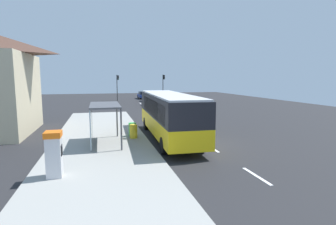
# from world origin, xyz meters

# --- Properties ---
(ground_plane) EXTENTS (56.00, 92.00, 0.04)m
(ground_plane) POSITION_xyz_m (0.00, 14.00, -0.02)
(ground_plane) COLOR #262628
(sidewalk_platform) EXTENTS (6.20, 30.00, 0.18)m
(sidewalk_platform) POSITION_xyz_m (-6.40, 2.00, 0.09)
(sidewalk_platform) COLOR #999993
(sidewalk_platform) RESTS_ON ground
(lane_stripe_seg_0) EXTENTS (0.16, 2.20, 0.01)m
(lane_stripe_seg_0) POSITION_xyz_m (0.25, -6.00, 0.01)
(lane_stripe_seg_0) COLOR silver
(lane_stripe_seg_0) RESTS_ON ground
(lane_stripe_seg_1) EXTENTS (0.16, 2.20, 0.01)m
(lane_stripe_seg_1) POSITION_xyz_m (0.25, -1.00, 0.01)
(lane_stripe_seg_1) COLOR silver
(lane_stripe_seg_1) RESTS_ON ground
(lane_stripe_seg_2) EXTENTS (0.16, 2.20, 0.01)m
(lane_stripe_seg_2) POSITION_xyz_m (0.25, 4.00, 0.01)
(lane_stripe_seg_2) COLOR silver
(lane_stripe_seg_2) RESTS_ON ground
(lane_stripe_seg_3) EXTENTS (0.16, 2.20, 0.01)m
(lane_stripe_seg_3) POSITION_xyz_m (0.25, 9.00, 0.01)
(lane_stripe_seg_3) COLOR silver
(lane_stripe_seg_3) RESTS_ON ground
(lane_stripe_seg_4) EXTENTS (0.16, 2.20, 0.01)m
(lane_stripe_seg_4) POSITION_xyz_m (0.25, 14.00, 0.01)
(lane_stripe_seg_4) COLOR silver
(lane_stripe_seg_4) RESTS_ON ground
(lane_stripe_seg_5) EXTENTS (0.16, 2.20, 0.01)m
(lane_stripe_seg_5) POSITION_xyz_m (0.25, 19.00, 0.01)
(lane_stripe_seg_5) COLOR silver
(lane_stripe_seg_5) RESTS_ON ground
(lane_stripe_seg_6) EXTENTS (0.16, 2.20, 0.01)m
(lane_stripe_seg_6) POSITION_xyz_m (0.25, 24.00, 0.01)
(lane_stripe_seg_6) COLOR silver
(lane_stripe_seg_6) RESTS_ON ground
(lane_stripe_seg_7) EXTENTS (0.16, 2.20, 0.01)m
(lane_stripe_seg_7) POSITION_xyz_m (0.25, 29.00, 0.01)
(lane_stripe_seg_7) COLOR silver
(lane_stripe_seg_7) RESTS_ON ground
(bus) EXTENTS (2.88, 11.09, 3.21)m
(bus) POSITION_xyz_m (-1.71, 2.04, 1.84)
(bus) COLOR yellow
(bus) RESTS_ON ground
(white_van) EXTENTS (2.20, 5.27, 2.30)m
(white_van) POSITION_xyz_m (2.20, 24.02, 1.34)
(white_van) COLOR silver
(white_van) RESTS_ON ground
(sedan_near) EXTENTS (1.88, 4.42, 1.52)m
(sedan_near) POSITION_xyz_m (2.30, 38.83, 0.79)
(sedan_near) COLOR navy
(sedan_near) RESTS_ON ground
(sedan_far) EXTENTS (1.85, 4.41, 1.52)m
(sedan_far) POSITION_xyz_m (2.30, 32.45, 0.79)
(sedan_far) COLOR #B7B7BC
(sedan_far) RESTS_ON ground
(ticket_machine) EXTENTS (0.66, 0.76, 1.94)m
(ticket_machine) POSITION_xyz_m (-8.32, -4.35, 1.17)
(ticket_machine) COLOR silver
(ticket_machine) RESTS_ON sidewalk_platform
(recycling_bin_yellow) EXTENTS (0.52, 0.52, 0.95)m
(recycling_bin_yellow) POSITION_xyz_m (-4.20, 2.14, 0.66)
(recycling_bin_yellow) COLOR yellow
(recycling_bin_yellow) RESTS_ON sidewalk_platform
(recycling_bin_green) EXTENTS (0.52, 0.52, 0.95)m
(recycling_bin_green) POSITION_xyz_m (-4.20, 2.84, 0.66)
(recycling_bin_green) COLOR green
(recycling_bin_green) RESTS_ON sidewalk_platform
(traffic_light_near_side) EXTENTS (0.49, 0.28, 4.92)m
(traffic_light_near_side) POSITION_xyz_m (5.50, 34.06, 3.28)
(traffic_light_near_side) COLOR #2D2D2D
(traffic_light_near_side) RESTS_ON ground
(traffic_light_far_side) EXTENTS (0.49, 0.28, 4.85)m
(traffic_light_far_side) POSITION_xyz_m (-3.10, 34.86, 3.24)
(traffic_light_far_side) COLOR #2D2D2D
(traffic_light_far_side) RESTS_ON ground
(bus_shelter) EXTENTS (1.80, 4.00, 2.50)m
(bus_shelter) POSITION_xyz_m (-6.41, 1.07, 2.10)
(bus_shelter) COLOR #4C4C51
(bus_shelter) RESTS_ON sidewalk_platform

